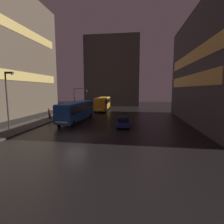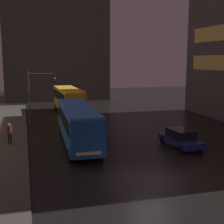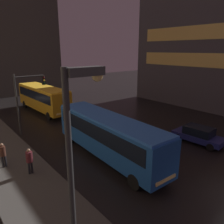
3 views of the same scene
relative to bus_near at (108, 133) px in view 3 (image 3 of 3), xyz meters
The scene contains 9 objects.
sidewalk_left 6.50m from the bus_near, behind, with size 4.00×48.00×0.15m.
building_far_backdrop 35.73m from the bus_near, 87.21° to the left, with size 18.07×12.00×22.77m.
bus_near is the anchor object (origin of this frame).
bus_far 15.75m from the bus_near, 84.88° to the left, with size 2.96×10.64×3.40m.
car_taxi 8.64m from the bus_near, 19.94° to the right, with size 2.12×4.49×1.50m.
pedestrian_near 7.48m from the bus_near, 153.58° to the left, with size 0.43×0.43×1.78m.
pedestrian_mid 5.73m from the bus_near, 166.89° to the left, with size 0.53×0.53×1.79m.
traffic_light_main 9.81m from the bus_near, 106.19° to the left, with size 3.00×0.35×5.93m.
street_lamp_sidewalk 10.26m from the bus_near, 133.25° to the right, with size 1.25×0.36×7.55m.
Camera 3 is at (-12.37, -3.14, 8.11)m, focal length 35.00 mm.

